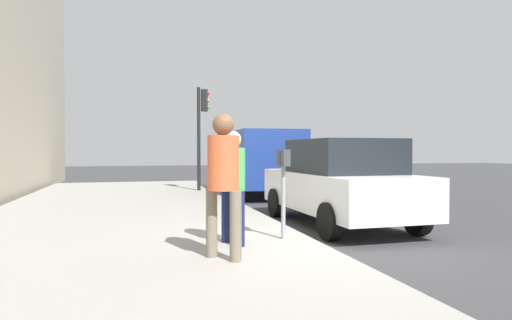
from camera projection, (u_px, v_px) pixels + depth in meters
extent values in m
plane|color=#38383A|center=(312.00, 248.00, 7.07)|extent=(80.00, 80.00, 0.00)
cube|color=gray|center=(115.00, 254.00, 6.28)|extent=(28.00, 6.00, 0.15)
cylinder|color=gray|center=(283.00, 202.00, 7.01)|extent=(0.07, 0.07, 1.15)
cube|color=#383D42|center=(285.00, 158.00, 6.90)|extent=(0.16, 0.11, 0.26)
cube|color=#383D42|center=(281.00, 158.00, 7.09)|extent=(0.16, 0.11, 0.26)
cube|color=#268C33|center=(289.00, 157.00, 6.91)|extent=(0.10, 0.01, 0.10)
cube|color=#268C33|center=(285.00, 156.00, 7.11)|extent=(0.10, 0.01, 0.10)
cylinder|color=#191E4C|center=(226.00, 216.00, 6.76)|extent=(0.15, 0.15, 0.80)
cylinder|color=#191E4C|center=(240.00, 219.00, 6.46)|extent=(0.15, 0.15, 0.80)
cylinder|color=green|center=(233.00, 169.00, 6.59)|extent=(0.37, 0.37, 0.63)
sphere|color=beige|center=(233.00, 139.00, 6.59)|extent=(0.25, 0.25, 0.25)
cylinder|color=#726656|center=(212.00, 223.00, 5.82)|extent=(0.15, 0.15, 0.89)
cylinder|color=#726656|center=(236.00, 226.00, 5.58)|extent=(0.15, 0.15, 0.89)
cylinder|color=#D85933|center=(223.00, 163.00, 5.68)|extent=(0.41, 0.41, 0.70)
sphere|color=brown|center=(223.00, 125.00, 5.67)|extent=(0.28, 0.28, 0.28)
cube|color=silver|center=(338.00, 191.00, 9.21)|extent=(4.43, 1.91, 0.76)
cube|color=black|center=(343.00, 156.00, 9.01)|extent=(2.23, 1.73, 0.68)
cylinder|color=black|center=(276.00, 203.00, 10.35)|extent=(0.66, 0.23, 0.66)
cylinder|color=black|center=(344.00, 200.00, 10.84)|extent=(0.66, 0.23, 0.66)
cylinder|color=black|center=(330.00, 221.00, 7.61)|extent=(0.66, 0.23, 0.66)
cylinder|color=black|center=(418.00, 217.00, 8.09)|extent=(0.66, 0.23, 0.66)
cube|color=navy|center=(257.00, 158.00, 15.39)|extent=(5.26, 2.15, 1.80)
cylinder|color=black|center=(222.00, 181.00, 16.83)|extent=(0.77, 0.24, 0.76)
cylinder|color=black|center=(270.00, 180.00, 17.27)|extent=(0.77, 0.24, 0.76)
cylinder|color=black|center=(240.00, 189.00, 13.54)|extent=(0.77, 0.24, 0.76)
cylinder|color=black|center=(299.00, 188.00, 13.98)|extent=(0.77, 0.24, 0.76)
cylinder|color=black|center=(199.00, 139.00, 15.53)|extent=(0.12, 0.12, 3.60)
cube|color=black|center=(204.00, 100.00, 15.56)|extent=(0.24, 0.20, 0.76)
sphere|color=red|center=(207.00, 94.00, 15.58)|extent=(0.14, 0.14, 0.14)
sphere|color=orange|center=(207.00, 101.00, 15.58)|extent=(0.14, 0.14, 0.14)
sphere|color=green|center=(207.00, 107.00, 15.59)|extent=(0.14, 0.14, 0.14)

